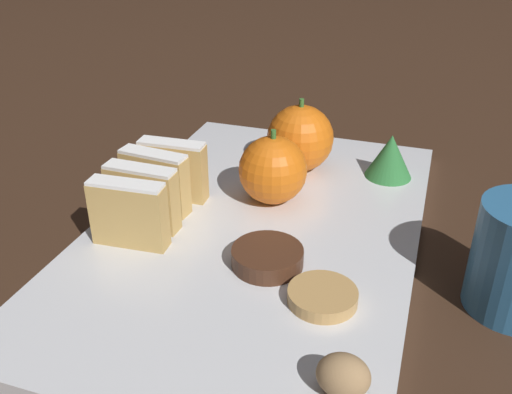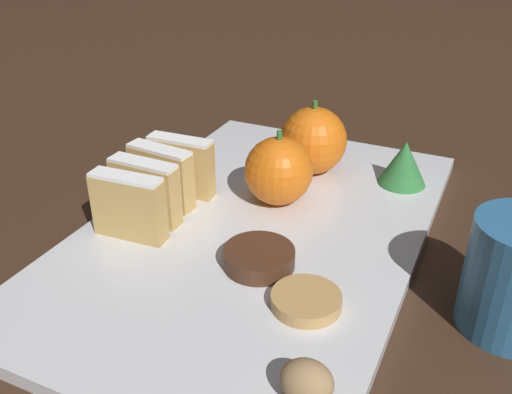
# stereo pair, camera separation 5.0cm
# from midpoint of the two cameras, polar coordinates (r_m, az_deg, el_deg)

# --- Properties ---
(ground_plane) EXTENTS (6.00, 6.00, 0.00)m
(ground_plane) POSITION_cam_midpoint_polar(r_m,az_deg,el_deg) (0.52, -2.75, -4.13)
(ground_plane) COLOR #382316
(serving_platter) EXTENTS (0.28, 0.45, 0.01)m
(serving_platter) POSITION_cam_midpoint_polar(r_m,az_deg,el_deg) (0.52, -2.77, -3.57)
(serving_platter) COLOR silver
(serving_platter) RESTS_ON ground_plane
(stollen_slice_front) EXTENTS (0.07, 0.02, 0.06)m
(stollen_slice_front) POSITION_cam_midpoint_polar(r_m,az_deg,el_deg) (0.49, -15.48, -1.70)
(stollen_slice_front) COLOR tan
(stollen_slice_front) RESTS_ON serving_platter
(stollen_slice_second) EXTENTS (0.07, 0.02, 0.06)m
(stollen_slice_second) POSITION_cam_midpoint_polar(r_m,az_deg,el_deg) (0.52, -14.05, -0.10)
(stollen_slice_second) COLOR tan
(stollen_slice_second) RESTS_ON serving_platter
(stollen_slice_third) EXTENTS (0.07, 0.02, 0.06)m
(stollen_slice_third) POSITION_cam_midpoint_polar(r_m,az_deg,el_deg) (0.54, -12.78, 1.37)
(stollen_slice_third) COLOR tan
(stollen_slice_third) RESTS_ON serving_platter
(stollen_slice_fourth) EXTENTS (0.07, 0.02, 0.06)m
(stollen_slice_fourth) POSITION_cam_midpoint_polar(r_m,az_deg,el_deg) (0.56, -10.83, 2.61)
(stollen_slice_fourth) COLOR tan
(stollen_slice_fourth) RESTS_ON serving_platter
(orange_near) EXTENTS (0.07, 0.07, 0.08)m
(orange_near) POSITION_cam_midpoint_polar(r_m,az_deg,el_deg) (0.60, 2.08, 5.84)
(orange_near) COLOR orange
(orange_near) RESTS_ON serving_platter
(orange_far) EXTENTS (0.07, 0.07, 0.07)m
(orange_far) POSITION_cam_midpoint_polar(r_m,az_deg,el_deg) (0.54, -1.06, 2.67)
(orange_far) COLOR orange
(orange_far) RESTS_ON serving_platter
(walnut) EXTENTS (0.03, 0.03, 0.03)m
(walnut) POSITION_cam_midpoint_polar(r_m,az_deg,el_deg) (0.36, 4.59, -17.54)
(walnut) COLOR #9E7A51
(walnut) RESTS_ON serving_platter
(chocolate_cookie) EXTENTS (0.06, 0.06, 0.01)m
(chocolate_cookie) POSITION_cam_midpoint_polar(r_m,az_deg,el_deg) (0.46, -1.97, -6.13)
(chocolate_cookie) COLOR #472819
(chocolate_cookie) RESTS_ON serving_platter
(gingerbread_cookie) EXTENTS (0.05, 0.05, 0.01)m
(gingerbread_cookie) POSITION_cam_midpoint_polar(r_m,az_deg,el_deg) (0.42, 3.30, -10.00)
(gingerbread_cookie) COLOR tan
(gingerbread_cookie) RESTS_ON serving_platter
(evergreen_sprig) EXTENTS (0.05, 0.05, 0.05)m
(evergreen_sprig) POSITION_cam_midpoint_polar(r_m,az_deg,el_deg) (0.60, 10.98, 3.98)
(evergreen_sprig) COLOR #2D7538
(evergreen_sprig) RESTS_ON serving_platter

